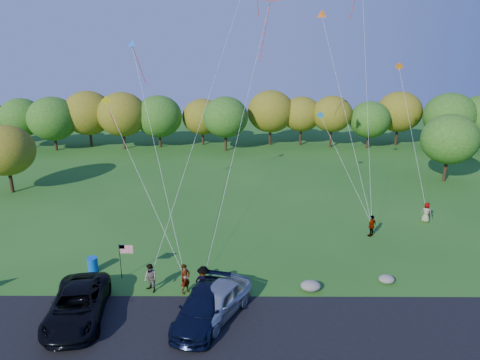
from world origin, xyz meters
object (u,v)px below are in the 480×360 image
object	(u,v)px
minivan_silver	(217,301)
flyer_b	(151,278)
flyer_d	(372,226)
minivan_dark	(77,305)
minivan_navy	(202,308)
flyer_a	(185,279)
trash_barrel	(93,265)
flyer_e	(426,212)
flyer_c	(203,281)

from	to	relation	value
minivan_silver	flyer_b	xyz separation A→B (m)	(-4.21, 2.47, -0.02)
flyer_b	flyer_d	xyz separation A→B (m)	(15.80, 8.06, -0.03)
minivan_dark	flyer_b	world-z (taller)	flyer_b
minivan_dark	minivan_navy	world-z (taller)	minivan_dark
flyer_a	trash_barrel	world-z (taller)	flyer_a
flyer_d	minivan_silver	bearing A→B (deg)	0.53
flyer_b	flyer_e	xyz separation A→B (m)	(21.25, 10.90, -0.05)
flyer_a	flyer_d	world-z (taller)	flyer_a
minivan_navy	flyer_e	size ratio (longest dim) A/B	3.18
minivan_dark	flyer_c	size ratio (longest dim) A/B	3.18
minivan_navy	flyer_a	bearing A→B (deg)	127.05
flyer_a	flyer_e	xyz separation A→B (m)	(19.12, 11.03, -0.09)
minivan_navy	trash_barrel	distance (m)	9.46
minivan_silver	flyer_b	world-z (taller)	flyer_b
flyer_b	flyer_c	distance (m)	3.29
flyer_b	flyer_d	size ratio (longest dim) A/B	1.04
flyer_c	flyer_d	size ratio (longest dim) A/B	1.10
flyer_a	minivan_dark	bearing A→B (deg)	158.40
minivan_dark	trash_barrel	world-z (taller)	minivan_dark
minivan_silver	flyer_c	world-z (taller)	flyer_c
flyer_a	trash_barrel	bearing A→B (deg)	111.34
minivan_navy	flyer_c	distance (m)	2.54
minivan_silver	flyer_b	distance (m)	4.88
flyer_a	flyer_c	bearing A→B (deg)	-61.72
minivan_dark	flyer_c	distance (m)	7.12
minivan_navy	flyer_d	xyz separation A→B (m)	(12.39, 11.01, 0.02)
flyer_b	flyer_c	bearing A→B (deg)	33.43
minivan_dark	flyer_d	bearing A→B (deg)	21.22
minivan_dark	flyer_e	size ratio (longest dim) A/B	3.54
minivan_navy	flyer_d	size ratio (longest dim) A/B	3.14
minivan_dark	flyer_b	bearing A→B (deg)	31.12
minivan_dark	flyer_e	distance (m)	28.25
minivan_dark	flyer_a	xyz separation A→B (m)	(5.58, 2.70, 0.04)
minivan_navy	flyer_a	distance (m)	3.10
flyer_d	flyer_e	size ratio (longest dim) A/B	1.01
flyer_a	flyer_c	world-z (taller)	flyer_c
flyer_a	trash_barrel	distance (m)	7.01
minivan_silver	flyer_e	bearing A→B (deg)	67.20
flyer_e	trash_barrel	bearing A→B (deg)	52.43
flyer_e	minivan_navy	bearing A→B (deg)	71.92
trash_barrel	flyer_b	bearing A→B (deg)	-28.73
flyer_e	trash_barrel	world-z (taller)	flyer_e
minivan_dark	flyer_a	distance (m)	6.19
minivan_silver	flyer_d	world-z (taller)	minivan_silver
minivan_navy	trash_barrel	bearing A→B (deg)	158.18
minivan_navy	trash_barrel	world-z (taller)	minivan_navy
flyer_b	flyer_e	distance (m)	23.88
minivan_dark	flyer_e	bearing A→B (deg)	20.79
flyer_d	flyer_b	bearing A→B (deg)	-14.69
minivan_silver	trash_barrel	xyz separation A→B (m)	(-8.59, 4.87, -0.43)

